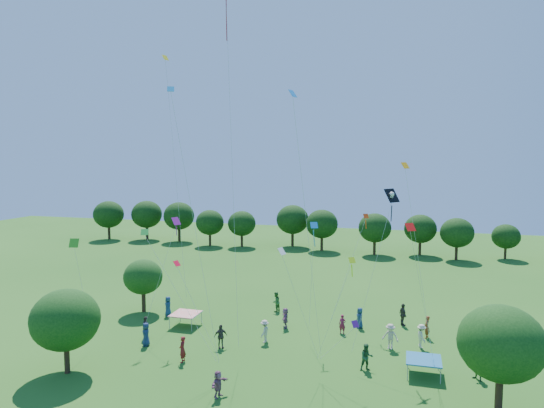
# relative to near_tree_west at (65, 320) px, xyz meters

# --- Properties ---
(near_tree_west) EXTENTS (4.42, 4.42, 5.58)m
(near_tree_west) POSITION_rel_near_tree_west_xyz_m (0.00, 0.00, 0.00)
(near_tree_west) COLOR #422B19
(near_tree_west) RESTS_ON ground
(near_tree_north) EXTENTS (3.53, 3.53, 4.86)m
(near_tree_north) POSITION_rel_near_tree_west_xyz_m (-1.84, 12.70, -0.33)
(near_tree_north) COLOR #422B19
(near_tree_north) RESTS_ON ground
(near_tree_east) EXTENTS (4.64, 4.64, 6.08)m
(near_tree_east) POSITION_rel_near_tree_west_xyz_m (26.41, 2.24, 0.39)
(near_tree_east) COLOR #422B19
(near_tree_east) RESTS_ON ground
(treeline) EXTENTS (88.01, 8.77, 6.77)m
(treeline) POSITION_rel_near_tree_west_xyz_m (10.76, 46.77, 0.50)
(treeline) COLOR #422B19
(treeline) RESTS_ON ground
(tent_red_stripe) EXTENTS (2.20, 2.20, 1.10)m
(tent_red_stripe) POSITION_rel_near_tree_west_xyz_m (3.55, 10.28, -2.55)
(tent_red_stripe) COLOR red
(tent_red_stripe) RESTS_ON ground
(tent_blue) EXTENTS (2.20, 2.20, 1.10)m
(tent_blue) POSITION_rel_near_tree_west_xyz_m (22.54, 6.00, -2.55)
(tent_blue) COLOR #155C8E
(tent_blue) RESTS_ON ground
(crowd_person_0) EXTENTS (0.75, 0.96, 1.71)m
(crowd_person_0) POSITION_rel_near_tree_west_xyz_m (17.68, 13.80, -2.73)
(crowd_person_0) COLOR navy
(crowd_person_0) RESTS_ON ground
(crowd_person_1) EXTENTS (0.60, 0.76, 1.76)m
(crowd_person_1) POSITION_rel_near_tree_west_xyz_m (22.97, 12.93, -2.71)
(crowd_person_1) COLOR maroon
(crowd_person_1) RESTS_ON ground
(crowd_person_2) EXTENTS (0.88, 0.87, 1.63)m
(crowd_person_2) POSITION_rel_near_tree_west_xyz_m (25.87, 6.18, -2.77)
(crowd_person_2) COLOR #2A5E28
(crowd_person_2) RESTS_ON ground
(crowd_person_3) EXTENTS (0.62, 1.18, 1.74)m
(crowd_person_3) POSITION_rel_near_tree_west_xyz_m (10.98, 8.60, -2.71)
(crowd_person_3) COLOR #C4B49D
(crowd_person_3) RESTS_ON ground
(crowd_person_4) EXTENTS (0.71, 1.12, 1.76)m
(crowd_person_4) POSITION_rel_near_tree_west_xyz_m (1.79, 6.82, -2.71)
(crowd_person_4) COLOR #3D3631
(crowd_person_4) RESTS_ON ground
(crowd_person_5) EXTENTS (0.92, 1.67, 1.70)m
(crowd_person_5) POSITION_rel_near_tree_west_xyz_m (11.73, 12.10, -2.74)
(crowd_person_5) COLOR #8E5377
(crowd_person_5) RESTS_ON ground
(crowd_person_6) EXTENTS (0.92, 0.97, 1.77)m
(crowd_person_6) POSITION_rel_near_tree_west_xyz_m (0.88, 12.24, -2.70)
(crowd_person_6) COLOR navy
(crowd_person_6) RESTS_ON ground
(crowd_person_7) EXTENTS (0.48, 0.71, 1.82)m
(crowd_person_7) POSITION_rel_near_tree_west_xyz_m (6.54, 3.60, -2.68)
(crowd_person_7) COLOR maroon
(crowd_person_7) RESTS_ON ground
(crowd_person_8) EXTENTS (0.75, 1.00, 1.81)m
(crowd_person_8) POSITION_rel_near_tree_west_xyz_m (9.83, 16.09, -2.68)
(crowd_person_8) COLOR #31652B
(crowd_person_8) RESTS_ON ground
(crowd_person_9) EXTENTS (0.89, 1.28, 1.79)m
(crowd_person_9) POSITION_rel_near_tree_west_xyz_m (22.52, 10.75, -2.69)
(crowd_person_9) COLOR beige
(crowd_person_9) RESTS_ON ground
(crowd_person_10) EXTENTS (0.94, 1.21, 1.88)m
(crowd_person_10) POSITION_rel_near_tree_west_xyz_m (21.13, 15.36, -2.65)
(crowd_person_10) COLOR #3A332E
(crowd_person_10) RESTS_ON ground
(crowd_person_11) EXTENTS (0.91, 1.57, 1.59)m
(crowd_person_11) POSITION_rel_near_tree_west_xyz_m (10.78, -0.30, -2.79)
(crowd_person_11) COLOR #864E6B
(crowd_person_11) RESTS_ON ground
(crowd_person_12) EXTENTS (0.87, 0.98, 1.76)m
(crowd_person_12) POSITION_rel_near_tree_west_xyz_m (2.57, 5.55, -2.71)
(crowd_person_12) COLOR navy
(crowd_person_12) RESTS_ON ground
(crowd_person_13) EXTENTS (0.63, 0.47, 1.55)m
(crowd_person_13) POSITION_rel_near_tree_west_xyz_m (16.47, 12.08, -2.81)
(crowd_person_13) COLOR maroon
(crowd_person_13) RESTS_ON ground
(crowd_person_14) EXTENTS (1.00, 0.76, 1.80)m
(crowd_person_14) POSITION_rel_near_tree_west_xyz_m (18.92, 5.73, -2.69)
(crowd_person_14) COLOR #214F2A
(crowd_person_14) RESTS_ON ground
(crowd_person_15) EXTENTS (1.34, 0.84, 1.90)m
(crowd_person_15) POSITION_rel_near_tree_west_xyz_m (20.30, 9.91, -2.64)
(crowd_person_15) COLOR #C0AC9A
(crowd_person_15) RESTS_ON ground
(crowd_person_16) EXTENTS (1.10, 1.03, 1.77)m
(crowd_person_16) POSITION_rel_near_tree_west_xyz_m (8.15, 6.65, -2.70)
(crowd_person_16) COLOR #3F3732
(crowd_person_16) RESTS_ON ground
(pirate_kite) EXTENTS (2.80, 4.41, 10.62)m
(pirate_kite) POSITION_rel_near_tree_west_xyz_m (20.14, 9.08, 7.68)
(pirate_kite) COLOR black
(red_high_kite) EXTENTS (2.79, 5.01, 25.24)m
(red_high_kite) POSITION_rel_near_tree_west_xyz_m (8.47, 7.91, 17.53)
(red_high_kite) COLOR red
(small_kite_0) EXTENTS (2.62, 1.10, 6.45)m
(small_kite_0) POSITION_rel_near_tree_west_xyz_m (8.11, 1.04, 2.76)
(small_kite_0) COLOR red
(small_kite_1) EXTENTS (2.53, 4.01, 8.11)m
(small_kite_1) POSITION_rel_near_tree_west_xyz_m (17.49, 14.53, 4.02)
(small_kite_1) COLOR #FF3F0D
(small_kite_2) EXTENTS (2.44, 1.13, 6.86)m
(small_kite_2) POSITION_rel_near_tree_west_xyz_m (17.77, 3.08, 3.08)
(small_kite_2) COLOR #DDFF16
(small_kite_3) EXTENTS (0.71, 1.66, 7.20)m
(small_kite_3) POSITION_rel_near_tree_west_xyz_m (-0.96, 2.50, 3.89)
(small_kite_3) COLOR #34981B
(small_kite_4) EXTENTS (1.16, 4.53, 16.39)m
(small_kite_4) POSITION_rel_near_tree_west_xyz_m (15.53, 0.68, 9.52)
(small_kite_4) COLOR blue
(small_kite_5) EXTENTS (2.05, 2.45, 8.17)m
(small_kite_5) POSITION_rel_near_tree_west_xyz_m (3.72, 7.97, 4.69)
(small_kite_5) COLOR #A81C98
(small_kite_6) EXTENTS (1.89, 3.27, 7.63)m
(small_kite_6) POSITION_rel_near_tree_west_xyz_m (14.66, 1.32, 3.77)
(small_kite_6) COLOR silver
(small_kite_7) EXTENTS (2.72, 1.16, 16.99)m
(small_kite_7) POSITION_rel_near_tree_west_xyz_m (8.47, 0.67, 9.26)
(small_kite_7) COLOR #0D8CCC
(small_kite_8) EXTENTS (1.96, 4.63, 9.16)m
(small_kite_8) POSITION_rel_near_tree_west_xyz_m (21.75, 2.76, 5.03)
(small_kite_8) COLOR red
(small_kite_9) EXTENTS (2.30, 0.59, 12.52)m
(small_kite_9) POSITION_rel_near_tree_west_xyz_m (21.51, 5.96, 7.28)
(small_kite_9) COLOR orange
(small_kite_10) EXTENTS (3.27, 2.89, 22.47)m
(small_kite_10) POSITION_rel_near_tree_west_xyz_m (-0.35, 15.75, 14.41)
(small_kite_10) COLOR gold
(small_kite_11) EXTENTS (4.38, 1.55, 8.44)m
(small_kite_11) POSITION_rel_near_tree_west_xyz_m (6.68, 0.53, 4.21)
(small_kite_11) COLOR #188828
(small_kite_12) EXTENTS (0.65, 0.99, 7.92)m
(small_kite_12) POSITION_rel_near_tree_west_xyz_m (14.45, 10.03, 4.30)
(small_kite_12) COLOR blue
(small_kite_13) EXTENTS (2.49, 0.82, 2.90)m
(small_kite_13) POSITION_rel_near_tree_west_xyz_m (18.15, 3.18, 0.11)
(small_kite_13) COLOR #5F1582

